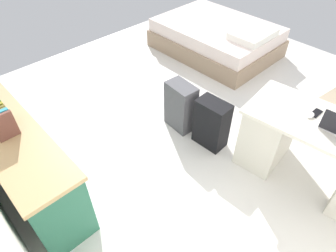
% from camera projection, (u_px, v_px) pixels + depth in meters
% --- Properties ---
extents(ground_plane, '(5.75, 5.75, 0.00)m').
position_uv_depth(ground_plane, '(206.00, 123.00, 3.67)').
color(ground_plane, silver).
extents(desk, '(1.50, 0.81, 0.74)m').
position_uv_depth(desk, '(317.00, 153.00, 2.78)').
color(desk, silver).
rests_on(desk, ground_plane).
extents(credenza, '(1.80, 0.48, 0.76)m').
position_uv_depth(credenza, '(21.00, 160.00, 2.72)').
color(credenza, '#28664C').
rests_on(credenza, ground_plane).
extents(bed, '(1.91, 1.42, 0.58)m').
position_uv_depth(bed, '(217.00, 38.00, 4.86)').
color(bed, gray).
rests_on(bed, ground_plane).
extents(suitcase_black, '(0.37, 0.24, 0.58)m').
position_uv_depth(suitcase_black, '(211.00, 124.00, 3.23)').
color(suitcase_black, black).
rests_on(suitcase_black, ground_plane).
extents(suitcase_spare_grey, '(0.38, 0.25, 0.60)m').
position_uv_depth(suitcase_spare_grey, '(181.00, 106.00, 3.44)').
color(suitcase_spare_grey, '#4C4C51').
rests_on(suitcase_spare_grey, ground_plane).
extents(computer_mouse, '(0.07, 0.11, 0.03)m').
position_uv_depth(computer_mouse, '(311.00, 115.00, 2.62)').
color(computer_mouse, white).
rests_on(computer_mouse, desk).
extents(cell_phone_by_mouse, '(0.07, 0.14, 0.01)m').
position_uv_depth(cell_phone_by_mouse, '(316.00, 113.00, 2.66)').
color(cell_phone_by_mouse, black).
rests_on(cell_phone_by_mouse, desk).
extents(book_row, '(0.28, 0.17, 0.24)m').
position_uv_depth(book_row, '(0.00, 120.00, 2.40)').
color(book_row, brown).
rests_on(book_row, credenza).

